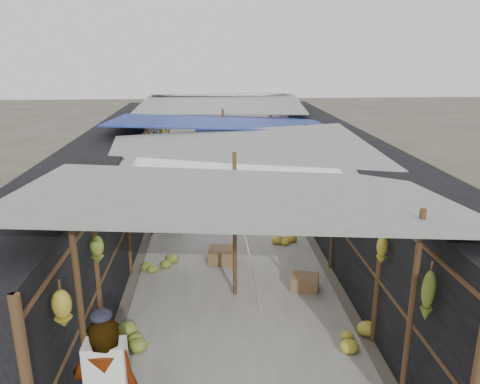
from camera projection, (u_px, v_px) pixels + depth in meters
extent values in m
cube|color=#9E998E|center=(227.00, 225.00, 11.69)|extent=(3.60, 16.00, 0.02)
cube|color=black|center=(114.00, 183.00, 11.19)|extent=(1.40, 15.00, 2.30)
cube|color=black|center=(336.00, 179.00, 11.54)|extent=(1.40, 15.00, 2.30)
cube|color=#8B6546|center=(222.00, 256.00, 9.58)|extent=(0.58, 0.49, 0.32)
cube|color=#8B6546|center=(305.00, 283.00, 8.48)|extent=(0.57, 0.51, 0.29)
cube|color=#8B6546|center=(183.00, 181.00, 15.29)|extent=(0.48, 0.43, 0.26)
cylinder|color=black|center=(284.00, 201.00, 13.33)|extent=(0.66, 0.66, 0.20)
imported|color=#1D4791|center=(177.00, 205.00, 11.04)|extent=(0.73, 0.59, 1.41)
imported|color=#453F3B|center=(270.00, 187.00, 13.23)|extent=(0.51, 0.71, 0.99)
cylinder|color=brown|center=(83.00, 331.00, 4.99)|extent=(0.07, 0.07, 2.60)
cylinder|color=brown|center=(410.00, 319.00, 5.23)|extent=(0.07, 0.07, 2.60)
cylinder|color=brown|center=(235.00, 227.00, 7.98)|extent=(0.07, 0.07, 2.60)
cylinder|color=brown|center=(149.00, 182.00, 10.73)|extent=(0.07, 0.07, 2.60)
cylinder|color=brown|center=(304.00, 179.00, 10.96)|extent=(0.07, 0.07, 2.60)
cylinder|color=brown|center=(223.00, 154.00, 13.71)|extent=(0.07, 0.07, 2.60)
cylinder|color=brown|center=(169.00, 137.00, 16.46)|extent=(0.07, 0.07, 2.60)
cylinder|color=brown|center=(271.00, 136.00, 16.70)|extent=(0.07, 0.07, 2.60)
cube|color=gray|center=(244.00, 194.00, 5.72)|extent=(5.21, 3.19, 0.52)
cube|color=gray|center=(242.00, 152.00, 8.84)|extent=(5.23, 3.73, 0.50)
cube|color=navy|center=(221.00, 122.00, 11.94)|extent=(5.40, 3.60, 0.41)
cube|color=gray|center=(221.00, 104.00, 15.07)|extent=(5.37, 3.66, 0.27)
cube|color=gray|center=(222.00, 95.00, 17.34)|extent=(5.00, 1.99, 0.24)
cylinder|color=brown|center=(141.00, 146.00, 10.98)|extent=(0.06, 15.00, 0.06)
cylinder|color=brown|center=(309.00, 144.00, 11.24)|extent=(0.06, 15.00, 0.06)
cylinder|color=gray|center=(226.00, 145.00, 11.11)|extent=(0.02, 15.00, 0.02)
cube|color=silver|center=(242.00, 140.00, 13.17)|extent=(0.60, 0.03, 0.55)
cube|color=#251AAC|center=(234.00, 184.00, 8.99)|extent=(0.55, 0.03, 0.65)
cube|color=#1B54B0|center=(229.00, 158.00, 11.12)|extent=(0.70, 0.03, 0.60)
cube|color=#236A34|center=(174.00, 212.00, 7.48)|extent=(0.60, 0.03, 0.70)
cube|color=navy|center=(206.00, 133.00, 14.54)|extent=(0.65, 0.03, 0.60)
cube|color=#A11841|center=(259.00, 164.00, 10.54)|extent=(0.50, 0.03, 0.60)
ellipsoid|color=gold|center=(62.00, 309.00, 4.58)|extent=(0.19, 0.16, 0.41)
ellipsoid|color=olive|center=(97.00, 250.00, 6.03)|extent=(0.18, 0.15, 0.38)
ellipsoid|color=olive|center=(119.00, 209.00, 7.56)|extent=(0.19, 0.16, 0.47)
ellipsoid|color=olive|center=(133.00, 185.00, 8.94)|extent=(0.19, 0.16, 0.47)
ellipsoid|color=olive|center=(145.00, 164.00, 10.72)|extent=(0.18, 0.15, 0.46)
ellipsoid|color=olive|center=(151.00, 149.00, 11.91)|extent=(0.17, 0.14, 0.35)
ellipsoid|color=gold|center=(156.00, 147.00, 13.09)|extent=(0.19, 0.17, 0.52)
ellipsoid|color=olive|center=(162.00, 133.00, 14.74)|extent=(0.16, 0.13, 0.47)
ellipsoid|color=olive|center=(166.00, 128.00, 16.18)|extent=(0.18, 0.16, 0.43)
ellipsoid|color=olive|center=(169.00, 123.00, 17.46)|extent=(0.16, 0.13, 0.36)
ellipsoid|color=olive|center=(428.00, 296.00, 4.97)|extent=(0.15, 0.12, 0.60)
ellipsoid|color=gold|center=(382.00, 249.00, 6.27)|extent=(0.15, 0.13, 0.41)
ellipsoid|color=olive|center=(345.00, 209.00, 7.97)|extent=(0.16, 0.14, 0.58)
ellipsoid|color=olive|center=(327.00, 181.00, 9.15)|extent=(0.14, 0.12, 0.56)
ellipsoid|color=olive|center=(307.00, 161.00, 10.91)|extent=(0.19, 0.16, 0.39)
ellipsoid|color=gold|center=(298.00, 146.00, 11.97)|extent=(0.17, 0.14, 0.39)
ellipsoid|color=gold|center=(290.00, 148.00, 13.25)|extent=(0.18, 0.15, 0.51)
ellipsoid|color=olive|center=(281.00, 127.00, 14.88)|extent=(0.19, 0.16, 0.36)
ellipsoid|color=olive|center=(275.00, 129.00, 16.24)|extent=(0.19, 0.16, 0.53)
ellipsoid|color=gold|center=(269.00, 122.00, 17.72)|extent=(0.16, 0.13, 0.35)
ellipsoid|color=gold|center=(355.00, 335.00, 6.96)|extent=(0.51, 0.44, 0.26)
ellipsoid|color=olive|center=(174.00, 177.00, 15.78)|extent=(0.53, 0.45, 0.26)
ellipsoid|color=olive|center=(160.00, 263.00, 9.33)|extent=(0.51, 0.44, 0.26)
ellipsoid|color=olive|center=(275.00, 204.00, 12.84)|extent=(0.63, 0.54, 0.31)
ellipsoid|color=gold|center=(285.00, 238.00, 10.54)|extent=(0.56, 0.48, 0.28)
ellipsoid|color=olive|center=(135.00, 335.00, 6.90)|extent=(0.62, 0.52, 0.31)
ellipsoid|color=olive|center=(177.00, 192.00, 13.98)|extent=(0.65, 0.55, 0.32)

